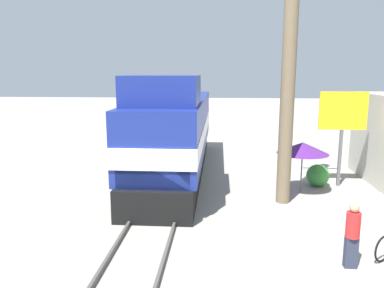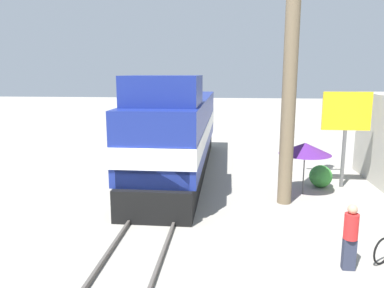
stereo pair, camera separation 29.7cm
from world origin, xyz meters
name	(u,v)px [view 1 (the left image)]	position (x,y,z in m)	size (l,w,h in m)	color
ground_plane	(159,209)	(0.00, 0.00, 0.00)	(120.00, 120.00, 0.00)	gray
rail_near	(139,207)	(-0.72, 0.00, 0.07)	(0.08, 43.90, 0.15)	#4C4742
rail_far	(179,208)	(0.72, 0.00, 0.07)	(0.08, 43.90, 0.15)	#4C4742
locomotive	(174,133)	(0.00, 4.70, 1.96)	(2.85, 13.15, 4.65)	black
utility_pole	(290,38)	(4.48, 1.12, 5.94)	(1.80, 0.50, 11.81)	#726047
vendor_umbrella	(303,148)	(5.37, 2.24, 1.84)	(2.02, 2.02, 2.07)	#4C4C4C
billboard_sign	(343,117)	(7.18, 3.37, 2.96)	(1.95, 0.12, 4.00)	#595959
shrub_cluster	(318,175)	(6.28, 3.24, 0.47)	(0.94, 0.94, 0.94)	#388C38
person_bystander	(352,233)	(5.36, -3.62, 0.90)	(0.34, 0.34, 1.67)	#2D3347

